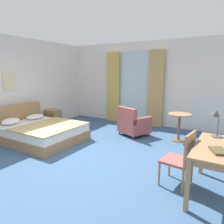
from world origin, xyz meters
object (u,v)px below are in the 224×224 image
(bed, at_px, (40,131))
(framed_picture, at_px, (9,81))
(nightstand, at_px, (53,118))
(desk_chair, at_px, (182,157))
(closed_book, at_px, (219,151))
(writing_desk, at_px, (218,152))
(round_cafe_table, at_px, (179,121))
(armchair_by_window, at_px, (133,124))
(desk_lamp, at_px, (216,118))

(bed, height_order, framed_picture, framed_picture)
(nightstand, height_order, framed_picture, framed_picture)
(desk_chair, bearing_deg, closed_book, -24.70)
(nightstand, distance_m, framed_picture, 1.86)
(closed_book, bearing_deg, bed, 147.20)
(writing_desk, xyz_separation_m, round_cafe_table, (-1.04, 2.27, -0.13))
(desk_chair, xyz_separation_m, closed_book, (0.51, -0.23, 0.29))
(round_cafe_table, xyz_separation_m, framed_picture, (-4.37, -1.85, 1.02))
(writing_desk, xyz_separation_m, closed_book, (0.01, -0.24, 0.11))
(framed_picture, bearing_deg, desk_chair, -4.91)
(bed, distance_m, closed_book, 4.37)
(bed, height_order, round_cafe_table, bed)
(bed, bearing_deg, round_cafe_table, 29.77)
(armchair_by_window, bearing_deg, framed_picture, -151.79)
(writing_desk, bearing_deg, armchair_by_window, 137.73)
(closed_book, height_order, armchair_by_window, armchair_by_window)
(nightstand, distance_m, closed_book, 5.56)
(closed_book, xyz_separation_m, framed_picture, (-5.42, 0.66, 0.78))
(armchair_by_window, bearing_deg, bed, -139.88)
(bed, relative_size, framed_picture, 4.45)
(desk_lamp, height_order, round_cafe_table, desk_lamp)
(desk_chair, relative_size, desk_lamp, 1.98)
(round_cafe_table, relative_size, framed_picture, 1.56)
(nightstand, xyz_separation_m, closed_book, (5.17, -1.98, 0.51))
(bed, bearing_deg, desk_lamp, 2.14)
(writing_desk, height_order, round_cafe_table, writing_desk)
(closed_book, bearing_deg, desk_chair, 131.21)
(writing_desk, height_order, desk_chair, desk_chair)
(bed, distance_m, writing_desk, 4.31)
(nightstand, height_order, closed_book, closed_book)
(closed_book, height_order, framed_picture, framed_picture)
(closed_book, relative_size, armchair_by_window, 0.30)
(bed, distance_m, framed_picture, 1.73)
(nightstand, height_order, writing_desk, writing_desk)
(nightstand, xyz_separation_m, desk_chair, (4.66, -1.75, 0.22))
(desk_lamp, relative_size, armchair_by_window, 0.47)
(writing_desk, relative_size, framed_picture, 2.74)
(armchair_by_window, xyz_separation_m, round_cafe_table, (1.26, 0.18, 0.20))
(desk_chair, distance_m, closed_book, 0.63)
(desk_chair, xyz_separation_m, desk_lamp, (0.40, 0.58, 0.56))
(closed_book, xyz_separation_m, round_cafe_table, (-1.05, 2.51, -0.24))
(closed_book, bearing_deg, nightstand, 134.91)
(bed, bearing_deg, desk_chair, -6.38)
(bed, distance_m, nightstand, 1.59)
(writing_desk, relative_size, closed_book, 4.57)
(nightstand, distance_m, armchair_by_window, 2.88)
(desk_lamp, xyz_separation_m, framed_picture, (-5.31, -0.16, 0.50))
(writing_desk, distance_m, desk_lamp, 0.70)
(desk_lamp, bearing_deg, writing_desk, -80.59)
(bed, relative_size, armchair_by_window, 2.19)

